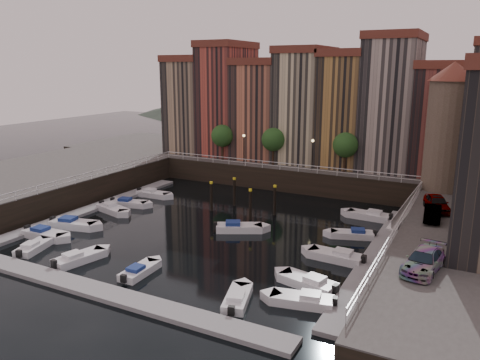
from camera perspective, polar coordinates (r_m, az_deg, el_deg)
The scene contains 32 objects.
ground at distance 49.08m, azimuth -2.47°, elevation -5.69°, with size 200.00×200.00×0.00m, color black.
quay_far at distance 71.58m, azimuth 7.97°, elevation 1.58°, with size 80.00×20.00×3.00m, color black.
quay_left at distance 65.52m, azimuth -25.16°, elevation -0.70°, with size 20.00×36.00×3.00m, color black.
dock_left at distance 57.79m, azimuth -17.06°, elevation -3.13°, with size 2.00×28.00×0.35m, color gray.
dock_right at distance 42.80m, azimuth 16.20°, elevation -8.94°, with size 2.00×28.00×0.35m, color gray.
dock_near at distance 36.45m, azimuth -16.29°, elevation -13.03°, with size 30.00×2.00×0.35m, color gray.
mountains at distance 151.85m, azimuth 19.62°, elevation 9.64°, with size 145.00×100.00×18.00m.
far_terrace at distance 66.85m, azimuth 10.20°, elevation 8.86°, with size 48.70×10.30×17.50m.
corner_tower at distance 55.01m, azimuth 24.10°, elevation 6.15°, with size 5.20×5.20×13.80m.
promenade_trees at distance 63.98m, azimuth 4.61°, elevation 4.88°, with size 21.20×3.20×5.20m.
street_lamps at distance 63.05m, azimuth 4.52°, elevation 4.12°, with size 10.36×0.36×4.18m.
railings at distance 52.12m, azimuth 0.17°, elevation -0.19°, with size 36.08×34.04×0.52m.
gangway at distance 52.43m, azimuth 19.74°, elevation -3.04°, with size 2.78×8.32×3.73m.
mooring_pilings at distance 53.17m, azimuth 0.27°, elevation -2.29°, with size 7.49×4.27×3.78m.
boat_left_0 at distance 49.59m, azimuth -22.71°, elevation -6.10°, with size 4.97×1.99×1.13m.
boat_left_1 at distance 51.58m, azimuth -19.70°, elevation -5.07°, with size 5.31×2.84×1.19m.
boat_left_2 at distance 55.67m, azimuth -15.31°, elevation -3.43°, with size 4.91×2.87×1.10m.
boat_left_3 at distance 57.59m, azimuth -13.41°, elevation -2.77°, with size 4.73×2.62×1.06m.
boat_left_4 at distance 61.13m, azimuth -10.57°, elevation -1.68°, with size 4.69×1.82×1.07m.
boat_right_0 at distance 33.94m, azimuth 7.74°, elevation -14.31°, with size 4.75×2.53×1.06m.
boat_right_1 at distance 36.44m, azimuth 8.42°, elevation -12.27°, with size 4.92×2.73×1.10m.
boat_right_2 at distance 41.48m, azimuth 11.75°, elevation -9.10°, with size 4.99×2.08×1.13m.
boat_right_3 at distance 47.17m, azimuth 13.63°, elevation -6.45°, with size 4.42×2.80×0.99m.
boat_right_4 at distance 53.26m, azimuth 15.53°, elevation -4.21°, with size 4.91×2.00×1.12m.
boat_near_0 at distance 46.65m, azimuth -23.83°, elevation -7.49°, with size 2.60×4.44×0.99m.
boat_near_1 at distance 42.61m, azimuth -19.10°, elevation -8.99°, with size 2.66×4.81×1.08m.
boat_near_2 at distance 38.92m, azimuth -12.18°, elevation -10.78°, with size 1.66×4.18×0.95m.
boat_near_3 at distance 33.89m, azimuth -0.33°, elevation -14.27°, with size 2.62×4.38×0.98m.
car_a at distance 47.47m, azimuth 22.85°, elevation -2.70°, with size 1.76×4.38×1.49m, color gray.
car_b at distance 44.35m, azimuth 22.40°, elevation -3.89°, with size 1.37×3.93×1.30m, color gray.
car_c at distance 33.43m, azimuth 21.46°, elevation -9.28°, with size 2.00×4.92×1.43m, color gray.
boat_extra_322 at distance 47.56m, azimuth -0.24°, elevation -5.83°, with size 4.92×3.69×1.13m.
Camera 1 is at (23.27, -40.09, 16.12)m, focal length 35.00 mm.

